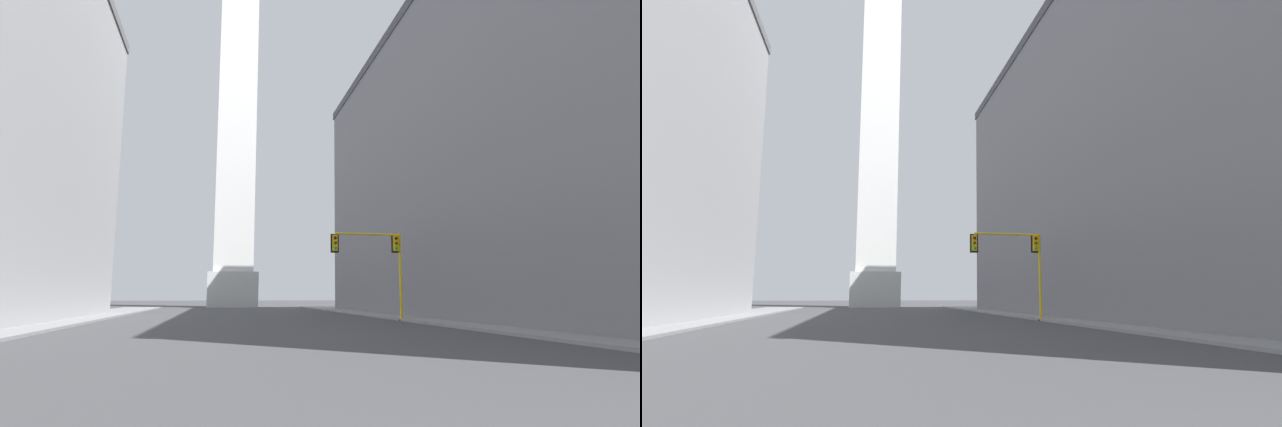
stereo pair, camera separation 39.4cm
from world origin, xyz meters
TOP-DOWN VIEW (x-y plane):
  - sidewalk_left at (-12.68, 27.89)m, footprint 5.00×92.98m
  - sidewalk_right at (12.68, 27.89)m, footprint 5.00×92.98m
  - building_right at (22.70, 31.88)m, footprint 20.71×58.31m
  - obelisk at (0.00, 77.48)m, footprint 7.52×7.52m
  - traffic_light_mid_right at (8.63, 31.68)m, footprint 5.21×0.53m

SIDE VIEW (x-z plane):
  - sidewalk_left at x=-12.68m, z-range 0.00..0.15m
  - sidewalk_right at x=12.68m, z-range 0.00..0.15m
  - traffic_light_mid_right at x=8.63m, z-range 1.61..7.72m
  - building_right at x=22.70m, z-range 0.01..26.18m
  - obelisk at x=0.00m, z-range -1.32..66.83m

